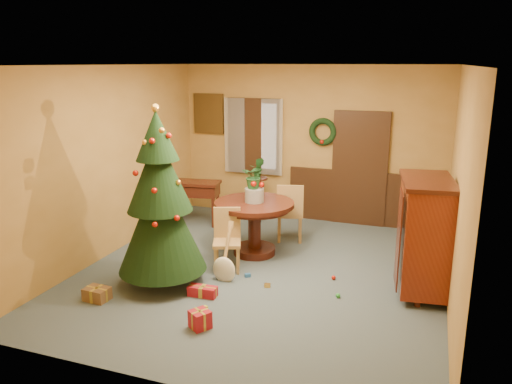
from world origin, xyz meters
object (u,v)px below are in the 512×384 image
at_px(writing_desk, 195,192).
at_px(sideboard, 424,232).
at_px(dining_table, 254,218).
at_px(chair_near, 227,237).
at_px(christmas_tree, 160,202).

relative_size(writing_desk, sideboard, 0.64).
distance_m(dining_table, chair_near, 0.71).
distance_m(dining_table, sideboard, 2.56).
distance_m(christmas_tree, sideboard, 3.45).
xyz_separation_m(writing_desk, sideboard, (4.05, -1.57, 0.20)).
xyz_separation_m(chair_near, sideboard, (2.68, 0.16, 0.33)).
bearing_deg(sideboard, writing_desk, 158.78).
distance_m(dining_table, writing_desk, 1.88).
bearing_deg(dining_table, sideboard, -11.56).
height_order(chair_near, sideboard, sideboard).
bearing_deg(chair_near, sideboard, 3.48).
distance_m(chair_near, sideboard, 2.71).
bearing_deg(christmas_tree, dining_table, 61.16).
height_order(dining_table, writing_desk, dining_table).
bearing_deg(writing_desk, christmas_tree, -73.39).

